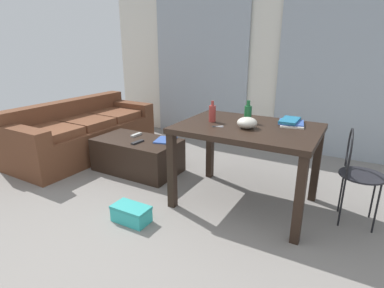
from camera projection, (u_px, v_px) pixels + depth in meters
The scene contains 16 objects.
ground_plane at pixel (197, 197), 3.16m from camera, with size 7.88×7.88×0.00m, color gray.
wall_back at pixel (265, 55), 4.43m from camera, with size 5.33×0.10×2.67m, color silver.
curtains at pixel (263, 69), 4.41m from camera, with size 3.64×0.03×2.29m.
couch at pixel (84, 133), 4.30m from camera, with size 0.89×2.02×0.73m.
coffee_table at pixel (138, 155), 3.75m from camera, with size 1.02×0.58×0.40m.
craft_table at pixel (247, 137), 2.83m from camera, with size 1.25×0.90×0.78m.
wire_chair at pixel (356, 166), 2.58m from camera, with size 0.37×0.38×0.84m.
bottle_near at pixel (212, 113), 2.92m from camera, with size 0.07×0.07×0.20m.
bottle_far at pixel (248, 114), 2.89m from camera, with size 0.07×0.07×0.21m.
bowl at pixel (247, 123), 2.71m from camera, with size 0.18×0.18×0.10m, color beige.
book_stack at pixel (291, 122), 2.84m from camera, with size 0.27×0.33×0.05m.
scissors at pixel (216, 126), 2.77m from camera, with size 0.11×0.08×0.00m.
tv_remote_primary at pixel (138, 142), 3.55m from camera, with size 0.05×0.17×0.02m, color #232326.
tv_remote_secondary at pixel (136, 135), 3.82m from camera, with size 0.04×0.17×0.02m, color #B7B7B2.
magazine at pixel (165, 140), 3.63m from camera, with size 0.22×0.27×0.01m, color #33519E.
shoebox at pixel (131, 214), 2.70m from camera, with size 0.34×0.19×0.15m.
Camera 1 is at (1.35, -1.25, 1.51)m, focal length 28.79 mm.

